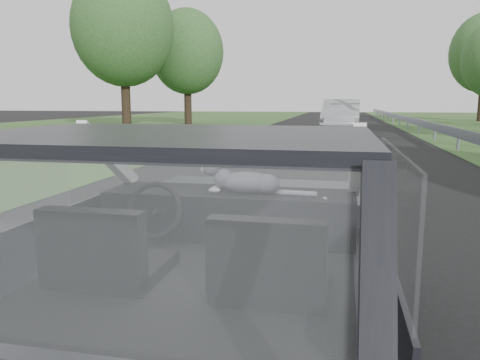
% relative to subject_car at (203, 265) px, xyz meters
% --- Properties ---
extents(subject_car, '(1.80, 4.00, 1.45)m').
position_rel_subject_car_xyz_m(subject_car, '(0.00, 0.00, 0.00)').
color(subject_car, black).
rests_on(subject_car, ground).
extents(dashboard, '(1.58, 0.45, 0.30)m').
position_rel_subject_car_xyz_m(dashboard, '(0.00, 0.62, 0.12)').
color(dashboard, black).
rests_on(dashboard, subject_car).
extents(driver_seat, '(0.50, 0.72, 0.42)m').
position_rel_subject_car_xyz_m(driver_seat, '(-0.40, -0.29, 0.16)').
color(driver_seat, black).
rests_on(driver_seat, subject_car).
extents(passenger_seat, '(0.50, 0.72, 0.42)m').
position_rel_subject_car_xyz_m(passenger_seat, '(0.40, -0.29, 0.16)').
color(passenger_seat, black).
rests_on(passenger_seat, subject_car).
extents(steering_wheel, '(0.36, 0.36, 0.04)m').
position_rel_subject_car_xyz_m(steering_wheel, '(-0.40, 0.33, 0.20)').
color(steering_wheel, black).
rests_on(steering_wheel, dashboard).
extents(cat, '(0.52, 0.17, 0.23)m').
position_rel_subject_car_xyz_m(cat, '(0.12, 0.58, 0.35)').
color(cat, gray).
rests_on(cat, dashboard).
extents(other_car, '(2.19, 5.19, 1.69)m').
position_rel_subject_car_xyz_m(other_car, '(0.68, 22.23, 0.12)').
color(other_car, '#9FA2A6').
rests_on(other_car, ground).
extents(tree_5, '(7.49, 7.49, 8.90)m').
position_rel_subject_car_xyz_m(tree_5, '(-11.86, 23.82, 3.73)').
color(tree_5, '#264B23').
rests_on(tree_5, ground).
extents(tree_6, '(6.10, 6.10, 7.55)m').
position_rel_subject_car_xyz_m(tree_6, '(-9.76, 29.06, 3.05)').
color(tree_6, '#264B23').
rests_on(tree_6, ground).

